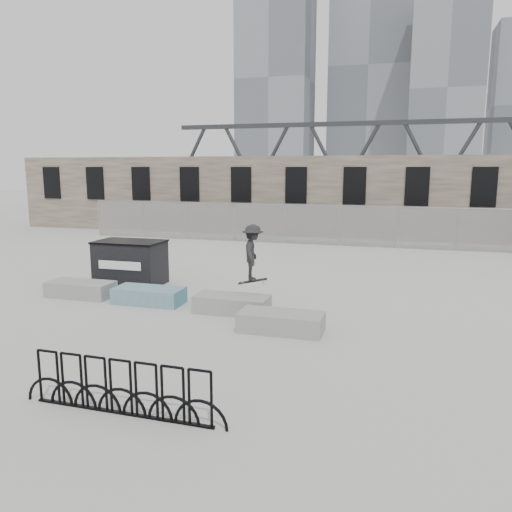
% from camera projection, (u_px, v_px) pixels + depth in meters
% --- Properties ---
extents(ground, '(120.00, 120.00, 0.00)m').
position_uv_depth(ground, '(186.00, 307.00, 13.97)').
color(ground, '#B5B5B0').
rests_on(ground, ground).
extents(stone_wall, '(36.00, 2.58, 4.50)m').
position_uv_depth(stone_wall, '(300.00, 196.00, 28.93)').
color(stone_wall, brown).
rests_on(stone_wall, ground).
extents(chainlink_fence, '(22.06, 0.06, 2.02)m').
position_uv_depth(chainlink_fence, '(286.00, 223.00, 25.60)').
color(chainlink_fence, gray).
rests_on(chainlink_fence, ground).
extents(planter_far_left, '(2.00, 0.90, 0.46)m').
position_uv_depth(planter_far_left, '(81.00, 288.00, 15.07)').
color(planter_far_left, gray).
rests_on(planter_far_left, ground).
extents(planter_center_left, '(2.00, 0.90, 0.46)m').
position_uv_depth(planter_center_left, '(149.00, 295.00, 14.32)').
color(planter_center_left, teal).
rests_on(planter_center_left, ground).
extents(planter_center_right, '(2.00, 0.90, 0.46)m').
position_uv_depth(planter_center_right, '(232.00, 303.00, 13.43)').
color(planter_center_right, gray).
rests_on(planter_center_right, ground).
extents(planter_offset, '(2.00, 0.90, 0.46)m').
position_uv_depth(planter_offset, '(281.00, 321.00, 11.86)').
color(planter_offset, gray).
rests_on(planter_offset, ground).
extents(dumpster, '(2.23, 1.36, 1.47)m').
position_uv_depth(dumpster, '(130.00, 262.00, 16.63)').
color(dumpster, black).
rests_on(dumpster, ground).
extents(bike_rack, '(3.59, 0.10, 0.90)m').
position_uv_depth(bike_rack, '(121.00, 388.00, 7.82)').
color(bike_rack, black).
rests_on(bike_rack, ground).
extents(skyline_towers, '(58.00, 28.00, 48.00)m').
position_uv_depth(skyline_towers, '(373.00, 82.00, 99.29)').
color(skyline_towers, slate).
rests_on(skyline_towers, ground).
extents(truss_bridge, '(70.00, 3.00, 9.80)m').
position_uv_depth(truss_bridge, '(440.00, 166.00, 62.47)').
color(truss_bridge, '#2D3033').
rests_on(truss_bridge, ground).
extents(skateboarder, '(0.81, 1.10, 1.65)m').
position_uv_depth(skateboarder, '(253.00, 253.00, 13.56)').
color(skateboarder, black).
rests_on(skateboarder, ground).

